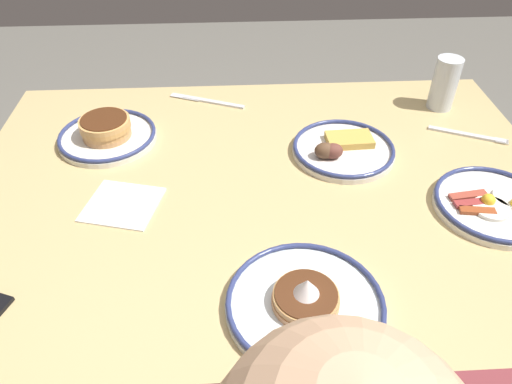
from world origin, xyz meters
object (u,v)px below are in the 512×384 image
Objects in this scene: plate_far_side at (494,204)px; butter_knife at (207,101)px; drinking_glass at (444,86)px; plate_far_companion at (305,303)px; paper_napkin at (123,204)px; fork_near at (468,135)px; plate_center_pancakes at (107,133)px; plate_near_main at (342,149)px.

plate_far_side is 1.16× the size of butter_knife.
plate_far_side is 1.73× the size of drinking_glass.
paper_napkin is (0.36, -0.29, -0.01)m from plate_far_companion.
plate_far_side reaches higher than fork_near.
plate_far_side is at bearing 85.54° from drinking_glass.
butter_knife is at bearing -143.01° from plate_center_pancakes.
drinking_glass reaches higher than plate_far_companion.
plate_center_pancakes is at bearing -8.80° from plate_near_main.
fork_near is at bearing -169.86° from plate_near_main.
drinking_glass is at bearing -155.51° from paper_napkin.
plate_far_companion is 0.46m from paper_napkin.
plate_far_companion is at bearing 128.42° from plate_center_pancakes.
drinking_glass is at bearing -146.19° from plate_near_main.
butter_knife is at bearing -17.58° from fork_near.
drinking_glass is 0.67× the size of butter_knife.
plate_near_main reaches higher than fork_near.
plate_center_pancakes is 1.14× the size of butter_knife.
paper_napkin is at bearing -39.09° from plate_far_companion.
fork_near is at bearing -101.91° from plate_far_side.
plate_center_pancakes is at bearing -19.73° from plate_far_side.
fork_near is (-0.06, -0.28, -0.01)m from plate_far_side.
plate_near_main is at bearing -37.99° from plate_far_side.
plate_center_pancakes is 0.92m from plate_far_side.
drinking_glass is at bearing -125.08° from plate_far_companion.
plate_near_main is 0.90× the size of plate_far_companion.
plate_far_companion reaches higher than paper_napkin.
drinking_glass is 0.97× the size of paper_napkin.
plate_center_pancakes is 0.70m from plate_far_companion.
plate_near_main is at bearing 33.81° from drinking_glass.
plate_near_main is at bearing 10.14° from fork_near.
plate_far_side is 1.34× the size of fork_near.
plate_near_main is 0.35m from fork_near.
plate_near_main is 0.44m from butter_knife.
plate_near_main is 0.48m from plate_far_companion.
plate_far_side is at bearing 78.09° from fork_near.
paper_napkin is 0.80× the size of fork_near.
fork_near is at bearing 99.70° from drinking_glass.
plate_center_pancakes reaches higher than paper_napkin.
plate_center_pancakes is (0.59, -0.09, 0.01)m from plate_near_main.
plate_near_main is at bearing 171.20° from plate_center_pancakes.
plate_far_companion is 1.11× the size of plate_far_side.
plate_far_companion is 1.48× the size of fork_near.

